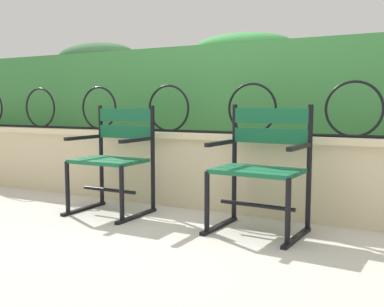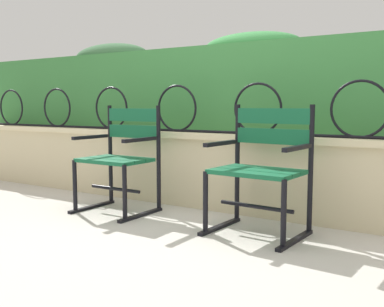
# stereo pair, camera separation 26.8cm
# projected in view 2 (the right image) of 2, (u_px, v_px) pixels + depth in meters

# --- Properties ---
(ground_plane) EXTENTS (60.00, 60.00, 0.00)m
(ground_plane) POSITION_uv_depth(u_px,v_px,m) (186.00, 232.00, 3.21)
(ground_plane) COLOR #BCB7AD
(stone_wall) EXTENTS (7.40, 0.41, 0.65)m
(stone_wall) POSITION_uv_depth(u_px,v_px,m) (239.00, 171.00, 3.86)
(stone_wall) COLOR beige
(stone_wall) RESTS_ON ground
(iron_arch_fence) EXTENTS (6.86, 0.02, 0.42)m
(iron_arch_fence) POSITION_uv_depth(u_px,v_px,m) (217.00, 111.00, 3.84)
(iron_arch_fence) COLOR black
(iron_arch_fence) RESTS_ON stone_wall
(hedge_row) EXTENTS (7.25, 0.49, 0.92)m
(hedge_row) POSITION_uv_depth(u_px,v_px,m) (256.00, 84.00, 4.16)
(hedge_row) COLOR #387A3D
(hedge_row) RESTS_ON stone_wall
(park_chair_left) EXTENTS (0.59, 0.52, 0.89)m
(park_chair_left) POSITION_uv_depth(u_px,v_px,m) (121.00, 156.00, 3.82)
(park_chair_left) COLOR #145B38
(park_chair_left) RESTS_ON ground
(park_chair_right) EXTENTS (0.65, 0.55, 0.90)m
(park_chair_right) POSITION_uv_depth(u_px,v_px,m) (262.00, 166.00, 3.15)
(park_chair_right) COLOR #145B38
(park_chair_right) RESTS_ON ground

